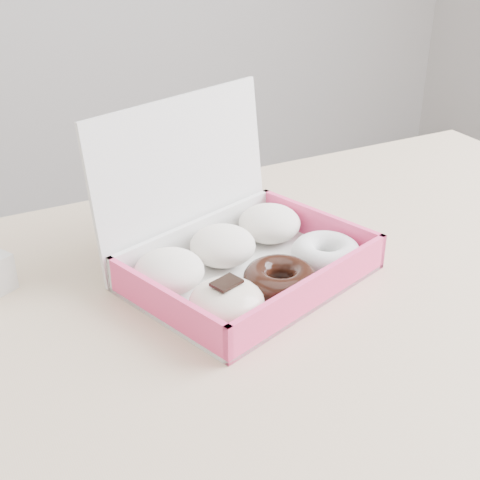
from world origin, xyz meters
name	(u,v)px	position (x,y,z in m)	size (l,w,h in m)	color
table	(288,377)	(0.00, 0.00, 0.67)	(1.20, 0.80, 0.75)	tan
donut_box	(239,252)	(-0.01, 0.11, 0.78)	(0.32, 0.30, 0.19)	silver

